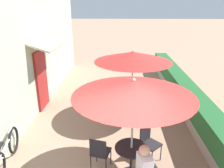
{
  "coord_description": "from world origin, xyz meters",
  "views": [
    {
      "loc": [
        0.38,
        -2.51,
        3.58
      ],
      "look_at": [
        0.15,
        4.59,
        1.0
      ],
      "focal_mm": 35.0,
      "sensor_mm": 36.0,
      "label": 1
    }
  ],
  "objects_px": {
    "cafe_chair_near_right": "(148,141)",
    "cafe_chair_near_back": "(100,151)",
    "coffee_cup_mid": "(132,97)",
    "bicycle_leaning": "(7,153)",
    "patio_umbrella_mid": "(133,57)",
    "cafe_chair_mid_left": "(140,95)",
    "cafe_chair_mid_right": "(122,111)",
    "patio_table_mid": "(131,103)",
    "patio_table_near": "(131,156)",
    "patio_umbrella_near": "(134,88)"
  },
  "relations": [
    {
      "from": "cafe_chair_near_right",
      "to": "cafe_chair_mid_right",
      "type": "distance_m",
      "value": 1.67
    },
    {
      "from": "patio_table_mid",
      "to": "bicycle_leaning",
      "type": "xyz_separation_m",
      "value": [
        -3.01,
        -2.52,
        -0.14
      ]
    },
    {
      "from": "cafe_chair_near_right",
      "to": "patio_table_near",
      "type": "bearing_deg",
      "value": 6.23
    },
    {
      "from": "patio_table_mid",
      "to": "cafe_chair_mid_right",
      "type": "height_order",
      "value": "cafe_chair_mid_right"
    },
    {
      "from": "cafe_chair_near_back",
      "to": "cafe_chair_near_right",
      "type": "bearing_deg",
      "value": 36.23
    },
    {
      "from": "cafe_chair_near_right",
      "to": "cafe_chair_mid_right",
      "type": "xyz_separation_m",
      "value": [
        -0.63,
        1.55,
        0.0
      ]
    },
    {
      "from": "patio_umbrella_near",
      "to": "patio_umbrella_mid",
      "type": "distance_m",
      "value": 2.72
    },
    {
      "from": "cafe_chair_near_right",
      "to": "cafe_chair_mid_left",
      "type": "height_order",
      "value": "same"
    },
    {
      "from": "patio_umbrella_near",
      "to": "cafe_chair_near_right",
      "type": "xyz_separation_m",
      "value": [
        0.44,
        0.55,
        -1.56
      ]
    },
    {
      "from": "coffee_cup_mid",
      "to": "patio_umbrella_near",
      "type": "bearing_deg",
      "value": -93.06
    },
    {
      "from": "bicycle_leaning",
      "to": "patio_umbrella_mid",
      "type": "bearing_deg",
      "value": 30.77
    },
    {
      "from": "coffee_cup_mid",
      "to": "patio_table_mid",
      "type": "bearing_deg",
      "value": 89.31
    },
    {
      "from": "patio_umbrella_mid",
      "to": "coffee_cup_mid",
      "type": "distance_m",
      "value": 1.32
    },
    {
      "from": "patio_umbrella_near",
      "to": "patio_umbrella_mid",
      "type": "height_order",
      "value": "same"
    },
    {
      "from": "cafe_chair_near_back",
      "to": "coffee_cup_mid",
      "type": "height_order",
      "value": "cafe_chair_near_back"
    },
    {
      "from": "cafe_chair_mid_right",
      "to": "bicycle_leaning",
      "type": "bearing_deg",
      "value": 159.67
    },
    {
      "from": "patio_table_near",
      "to": "cafe_chair_near_right",
      "type": "xyz_separation_m",
      "value": [
        0.44,
        0.55,
        0.02
      ]
    },
    {
      "from": "bicycle_leaning",
      "to": "patio_table_mid",
      "type": "bearing_deg",
      "value": 30.77
    },
    {
      "from": "patio_umbrella_near",
      "to": "cafe_chair_near_back",
      "type": "xyz_separation_m",
      "value": [
        -0.7,
        0.11,
        -1.56
      ]
    },
    {
      "from": "patio_table_near",
      "to": "cafe_chair_near_back",
      "type": "xyz_separation_m",
      "value": [
        -0.7,
        0.11,
        0.02
      ]
    },
    {
      "from": "patio_umbrella_near",
      "to": "cafe_chair_near_back",
      "type": "bearing_deg",
      "value": 171.27
    },
    {
      "from": "cafe_chair_mid_right",
      "to": "cafe_chair_near_right",
      "type": "bearing_deg",
      "value": -123.45
    },
    {
      "from": "patio_umbrella_mid",
      "to": "cafe_chair_mid_left",
      "type": "height_order",
      "value": "patio_umbrella_mid"
    },
    {
      "from": "cafe_chair_near_back",
      "to": "bicycle_leaning",
      "type": "xyz_separation_m",
      "value": [
        -2.17,
        0.09,
        -0.16
      ]
    },
    {
      "from": "cafe_chair_near_back",
      "to": "patio_umbrella_near",
      "type": "bearing_deg",
      "value": 6.23
    },
    {
      "from": "cafe_chair_mid_left",
      "to": "cafe_chair_near_back",
      "type": "bearing_deg",
      "value": 14.46
    },
    {
      "from": "patio_table_near",
      "to": "cafe_chair_near_right",
      "type": "relative_size",
      "value": 0.83
    },
    {
      "from": "cafe_chair_mid_left",
      "to": "cafe_chair_mid_right",
      "type": "distance_m",
      "value": 1.41
    },
    {
      "from": "patio_table_near",
      "to": "cafe_chair_mid_right",
      "type": "relative_size",
      "value": 0.83
    },
    {
      "from": "cafe_chair_mid_right",
      "to": "patio_umbrella_mid",
      "type": "bearing_deg",
      "value": 6.23
    },
    {
      "from": "cafe_chair_near_right",
      "to": "cafe_chair_mid_right",
      "type": "bearing_deg",
      "value": -112.85
    },
    {
      "from": "cafe_chair_near_back",
      "to": "coffee_cup_mid",
      "type": "distance_m",
      "value": 2.67
    },
    {
      "from": "patio_umbrella_near",
      "to": "bicycle_leaning",
      "type": "relative_size",
      "value": 1.42
    },
    {
      "from": "cafe_chair_mid_left",
      "to": "bicycle_leaning",
      "type": "bearing_deg",
      "value": -12.43
    },
    {
      "from": "cafe_chair_near_back",
      "to": "patio_umbrella_mid",
      "type": "distance_m",
      "value": 3.15
    },
    {
      "from": "cafe_chair_near_back",
      "to": "cafe_chair_mid_right",
      "type": "distance_m",
      "value": 2.05
    },
    {
      "from": "cafe_chair_near_back",
      "to": "cafe_chair_mid_right",
      "type": "relative_size",
      "value": 1.0
    },
    {
      "from": "patio_umbrella_mid",
      "to": "cafe_chair_mid_left",
      "type": "bearing_deg",
      "value": 61.87
    },
    {
      "from": "cafe_chair_near_back",
      "to": "coffee_cup_mid",
      "type": "bearing_deg",
      "value": 86.58
    },
    {
      "from": "patio_umbrella_mid",
      "to": "coffee_cup_mid",
      "type": "relative_size",
      "value": 26.91
    },
    {
      "from": "patio_table_near",
      "to": "patio_umbrella_mid",
      "type": "bearing_deg",
      "value": 87.02
    },
    {
      "from": "patio_umbrella_near",
      "to": "cafe_chair_near_back",
      "type": "distance_m",
      "value": 1.71
    },
    {
      "from": "cafe_chair_near_right",
      "to": "bicycle_leaning",
      "type": "distance_m",
      "value": 3.33
    },
    {
      "from": "cafe_chair_near_back",
      "to": "patio_table_mid",
      "type": "height_order",
      "value": "cafe_chair_near_back"
    },
    {
      "from": "patio_umbrella_mid",
      "to": "patio_table_near",
      "type": "bearing_deg",
      "value": -92.98
    },
    {
      "from": "patio_umbrella_mid",
      "to": "cafe_chair_near_right",
      "type": "bearing_deg",
      "value": -82.14
    },
    {
      "from": "coffee_cup_mid",
      "to": "bicycle_leaning",
      "type": "relative_size",
      "value": 0.05
    },
    {
      "from": "cafe_chair_near_right",
      "to": "cafe_chair_near_back",
      "type": "bearing_deg",
      "value": -23.77
    },
    {
      "from": "cafe_chair_mid_left",
      "to": "coffee_cup_mid",
      "type": "height_order",
      "value": "cafe_chair_mid_left"
    },
    {
      "from": "patio_table_near",
      "to": "patio_table_mid",
      "type": "relative_size",
      "value": 1.0
    }
  ]
}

